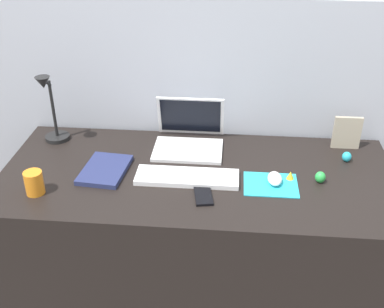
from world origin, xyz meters
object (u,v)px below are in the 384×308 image
coffee_mug (34,183)px  toy_figurine_green (320,177)px  cell_phone (203,195)px  toy_figurine_yellow (290,176)px  toy_figurine_cyan (347,157)px  laptop (189,135)px  keyboard (187,177)px  notebook_pad (105,170)px  mouse (275,179)px  picture_frame (347,133)px  desk_lamp (51,111)px

coffee_mug → toy_figurine_green: bearing=9.1°
cell_phone → toy_figurine_yellow: size_ratio=3.41×
toy_figurine_cyan → laptop: bearing=173.3°
keyboard → notebook_pad: 0.34m
cell_phone → toy_figurine_yellow: (0.34, 0.15, 0.01)m
mouse → toy_figurine_yellow: (0.06, 0.03, -0.00)m
mouse → picture_frame: (0.33, 0.32, 0.05)m
keyboard → mouse: (0.35, 0.00, 0.01)m
notebook_pad → toy_figurine_yellow: 0.75m
laptop → notebook_pad: bearing=-141.4°
laptop → coffee_mug: laptop is taller
keyboard → coffee_mug: 0.59m
coffee_mug → picture_frame: bearing=20.7°
keyboard → notebook_pad: bearing=175.6°
laptop → toy_figurine_yellow: laptop is taller
picture_frame → toy_figurine_green: bearing=-116.8°
toy_figurine_yellow → cell_phone: bearing=-156.3°
mouse → toy_figurine_cyan: toy_figurine_cyan is taller
picture_frame → toy_figurine_yellow: bearing=-132.7°
toy_figurine_green → toy_figurine_yellow: 0.12m
notebook_pad → toy_figurine_green: toy_figurine_green is taller
picture_frame → toy_figurine_cyan: size_ratio=3.49×
keyboard → picture_frame: bearing=25.5°
notebook_pad → picture_frame: size_ratio=1.60×
laptop → toy_figurine_yellow: 0.49m
toy_figurine_yellow → toy_figurine_cyan: toy_figurine_cyan is taller
coffee_mug → toy_figurine_green: (1.09, 0.17, -0.02)m
keyboard → toy_figurine_yellow: 0.41m
mouse → toy_figurine_yellow: bearing=26.4°
desk_lamp → toy_figurine_green: bearing=-11.4°
cell_phone → toy_figurine_green: bearing=7.3°
notebook_pad → toy_figurine_green: size_ratio=5.25×
picture_frame → toy_figurine_yellow: 0.39m
laptop → toy_figurine_green: laptop is taller
laptop → notebook_pad: (-0.32, -0.26, -0.04)m
toy_figurine_green → toy_figurine_cyan: 0.22m
toy_figurine_cyan → picture_frame: bearing=83.2°
picture_frame → keyboard: bearing=-154.5°
toy_figurine_yellow → desk_lamp: bearing=167.8°
toy_figurine_yellow → notebook_pad: bearing=-179.3°
notebook_pad → laptop: bearing=44.0°
laptop → keyboard: (0.02, -0.28, -0.04)m
desk_lamp → notebook_pad: (0.29, -0.23, -0.15)m
keyboard → toy_figurine_green: toy_figurine_green is taller
desk_lamp → coffee_mug: desk_lamp is taller
mouse → picture_frame: 0.46m
keyboard → laptop: bearing=93.9°
notebook_pad → toy_figurine_cyan: toy_figurine_cyan is taller
toy_figurine_green → cell_phone: bearing=-162.7°
notebook_pad → desk_lamp: bearing=146.3°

